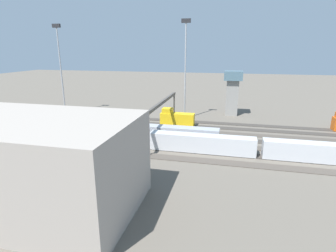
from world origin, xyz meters
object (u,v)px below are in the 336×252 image
(light_mast_0, at_px, (185,58))
(control_tower, at_px, (233,90))
(train_on_track_5, at_px, (252,147))
(train_on_track_1, at_px, (176,118))
(light_mast_2, at_px, (60,59))
(train_on_track_4, at_px, (82,128))
(signal_gantry, at_px, (160,106))

(light_mast_0, distance_m, control_tower, 20.37)
(light_mast_0, bearing_deg, train_on_track_5, 124.36)
(train_on_track_1, bearing_deg, train_on_track_5, 135.51)
(train_on_track_5, xyz_separation_m, light_mast_0, (19.38, -28.34, 17.13))
(light_mast_0, bearing_deg, train_on_track_1, 83.33)
(light_mast_2, bearing_deg, light_mast_0, -178.24)
(train_on_track_5, bearing_deg, control_tower, -83.02)
(train_on_track_4, distance_m, train_on_track_5, 43.09)
(train_on_track_1, bearing_deg, train_on_track_4, 33.76)
(light_mast_0, distance_m, light_mast_2, 42.96)
(light_mast_0, height_order, control_tower, light_mast_0)
(train_on_track_1, bearing_deg, signal_gantry, 77.25)
(train_on_track_4, height_order, train_on_track_5, train_on_track_5)
(train_on_track_4, height_order, light_mast_0, light_mast_0)
(light_mast_2, bearing_deg, train_on_track_5, 156.56)
(train_on_track_5, distance_m, light_mast_0, 38.37)
(train_on_track_4, distance_m, light_mast_2, 33.90)
(signal_gantry, bearing_deg, light_mast_2, -23.21)
(train_on_track_1, xyz_separation_m, signal_gantry, (2.26, 10.00, 5.50))
(train_on_track_1, height_order, light_mast_0, light_mast_0)
(signal_gantry, bearing_deg, control_tower, -123.16)
(control_tower, bearing_deg, train_on_track_1, 48.13)
(train_on_track_4, distance_m, train_on_track_1, 26.99)
(train_on_track_5, distance_m, light_mast_2, 69.96)
(train_on_track_5, xyz_separation_m, light_mast_2, (62.32, -27.02, 16.74))
(train_on_track_4, distance_m, signal_gantry, 21.54)
(train_on_track_1, distance_m, signal_gantry, 11.63)
(train_on_track_4, xyz_separation_m, train_on_track_5, (-42.79, 5.00, 0.07))
(control_tower, bearing_deg, train_on_track_5, 96.98)
(train_on_track_1, height_order, control_tower, control_tower)
(train_on_track_5, xyz_separation_m, signal_gantry, (22.62, -10.00, 5.56))
(signal_gantry, bearing_deg, train_on_track_1, -102.75)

